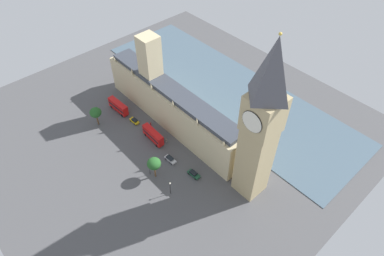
{
  "coord_description": "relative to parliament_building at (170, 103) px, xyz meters",
  "views": [
    {
      "loc": [
        57.21,
        76.83,
        93.96
      ],
      "look_at": [
        1.0,
        14.42,
        9.36
      ],
      "focal_mm": 31.17,
      "sensor_mm": 36.0,
      "label": 1
    }
  ],
  "objects": [
    {
      "name": "ground_plane",
      "position": [
        1.99,
        1.43,
        -9.36
      ],
      "size": [
        139.7,
        139.7,
        0.0
      ],
      "primitive_type": "plane",
      "color": "#4C4C4F"
    },
    {
      "name": "river_thames",
      "position": [
        -30.18,
        1.43,
        -9.23
      ],
      "size": [
        40.31,
        125.73,
        0.25
      ],
      "primitive_type": "cube",
      "color": "#475B6B",
      "rests_on": "ground"
    },
    {
      "name": "parliament_building",
      "position": [
        0.0,
        0.0,
        0.0
      ],
      "size": [
        10.68,
        69.7,
        33.34
      ],
      "color": "#CCBA8E",
      "rests_on": "ground"
    },
    {
      "name": "clock_tower",
      "position": [
        1.39,
        42.62,
        20.45
      ],
      "size": [
        9.54,
        9.54,
        57.64
      ],
      "color": "tan",
      "rests_on": "ground"
    },
    {
      "name": "double_decker_bus_opposite_hall",
      "position": [
        12.67,
        -19.02,
        -6.72
      ],
      "size": [
        3.08,
        10.61,
        4.75
      ],
      "rotation": [
        0.0,
        0.0,
        3.19
      ],
      "color": "red",
      "rests_on": "ground"
    },
    {
      "name": "car_yellow_cab_far_end",
      "position": [
        11.84,
        -9.0,
        -8.47
      ],
      "size": [
        2.04,
        4.5,
        1.74
      ],
      "rotation": [
        0.0,
        0.0,
        3.18
      ],
      "color": "gold",
      "rests_on": "ground"
    },
    {
      "name": "double_decker_bus_leading",
      "position": [
        11.98,
        3.77,
        -6.72
      ],
      "size": [
        2.9,
        10.57,
        4.75
      ],
      "rotation": [
        0.0,
        0.0,
        3.11
      ],
      "color": "red",
      "rests_on": "ground"
    },
    {
      "name": "car_silver_trailing",
      "position": [
        13.77,
        16.09,
        -8.47
      ],
      "size": [
        2.07,
        4.83,
        1.74
      ],
      "rotation": [
        0.0,
        0.0,
        0.04
      ],
      "color": "#B7B7BC",
      "rests_on": "ground"
    },
    {
      "name": "car_dark_green_under_trees",
      "position": [
        11.94,
        26.67,
        -8.46
      ],
      "size": [
        2.21,
        4.82,
        1.74
      ],
      "rotation": [
        0.0,
        0.0,
        0.06
      ],
      "color": "#19472D",
      "rests_on": "ground"
    },
    {
      "name": "pedestrian_by_river_gate",
      "position": [
        7.88,
        -3.46,
        -8.63
      ],
      "size": [
        0.64,
        0.67,
        1.6
      ],
      "rotation": [
        0.0,
        0.0,
        0.65
      ],
      "color": "maroon",
      "rests_on": "ground"
    },
    {
      "name": "pedestrian_near_tower",
      "position": [
        8.93,
        7.83,
        -8.59
      ],
      "size": [
        0.69,
        0.7,
        1.69
      ],
      "rotation": [
        0.0,
        0.0,
        5.55
      ],
      "color": "gray",
      "rests_on": "ground"
    },
    {
      "name": "plane_tree_kerbside",
      "position": [
        21.97,
        17.97,
        -2.54
      ],
      "size": [
        4.74,
        4.74,
        8.91
      ],
      "color": "brown",
      "rests_on": "ground"
    },
    {
      "name": "plane_tree_corner",
      "position": [
        23.2,
        -17.88,
        -3.12
      ],
      "size": [
        4.59,
        4.59,
        8.26
      ],
      "color": "brown",
      "rests_on": "ground"
    },
    {
      "name": "street_lamp_midblock",
      "position": [
        22.58,
        26.97,
        -5.2
      ],
      "size": [
        0.56,
        0.56,
        5.89
      ],
      "color": "black",
      "rests_on": "ground"
    },
    {
      "name": "street_lamp_slot_10",
      "position": [
        22.84,
        16.03,
        -5.3
      ],
      "size": [
        0.56,
        0.56,
        5.74
      ],
      "color": "black",
      "rests_on": "ground"
    }
  ]
}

